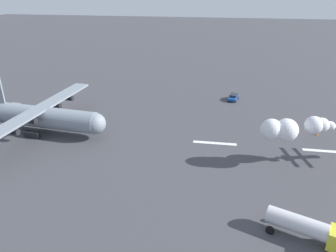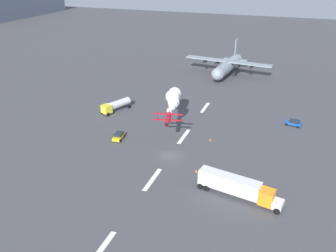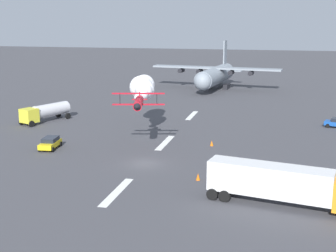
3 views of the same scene
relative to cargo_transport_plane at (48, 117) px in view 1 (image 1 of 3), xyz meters
name	(u,v)px [view 1 (image 1 of 3)]	position (x,y,z in m)	size (l,w,h in m)	color
runway_stripe_3	(326,151)	(-51.80, -0.77, -3.46)	(8.00, 0.90, 0.01)	white
runway_stripe_4	(215,143)	(-32.26, -0.77, -3.46)	(8.00, 0.90, 0.01)	white
cargo_transport_plane	(48,117)	(0.00, 0.00, 0.00)	(24.66, 31.73, 11.37)	gray
stunt_biplane_red	(298,128)	(-44.89, 4.44, 2.95)	(21.16, 9.06, 3.66)	red
fuel_tanker_truck	(308,228)	(-43.28, 21.87, -1.72)	(9.22, 5.77, 2.90)	yellow
followme_car_yellow	(233,97)	(-36.27, -24.98, -2.65)	(2.83, 4.38, 1.52)	#194CA5
traffic_cone_far	(317,133)	(-51.83, -7.25, -3.09)	(0.44, 0.44, 0.75)	orange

